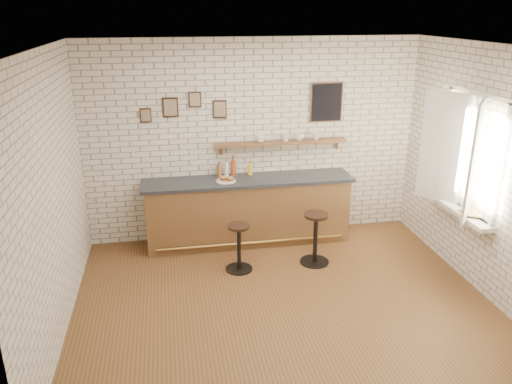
# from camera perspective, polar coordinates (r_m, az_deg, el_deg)

# --- Properties ---
(ground) EXTENTS (5.00, 5.00, 0.00)m
(ground) POSITION_cam_1_polar(r_m,az_deg,el_deg) (6.29, 2.99, -12.17)
(ground) COLOR brown
(ground) RESTS_ON ground
(bar_counter) EXTENTS (3.10, 0.65, 1.01)m
(bar_counter) POSITION_cam_1_polar(r_m,az_deg,el_deg) (7.51, -0.91, -2.12)
(bar_counter) COLOR brown
(bar_counter) RESTS_ON ground
(sandwich_plate) EXTENTS (0.28, 0.28, 0.01)m
(sandwich_plate) POSITION_cam_1_polar(r_m,az_deg,el_deg) (7.23, -3.44, 1.26)
(sandwich_plate) COLOR white
(sandwich_plate) RESTS_ON bar_counter
(ciabatta_sandwich) EXTENTS (0.21, 0.15, 0.07)m
(ciabatta_sandwich) POSITION_cam_1_polar(r_m,az_deg,el_deg) (7.22, -3.37, 1.56)
(ciabatta_sandwich) COLOR tan
(ciabatta_sandwich) RESTS_ON sandwich_plate
(potato_chips) EXTENTS (0.27, 0.18, 0.00)m
(potato_chips) POSITION_cam_1_polar(r_m,az_deg,el_deg) (7.23, -3.54, 1.31)
(potato_chips) COLOR gold
(potato_chips) RESTS_ON sandwich_plate
(bitters_bottle_brown) EXTENTS (0.07, 0.07, 0.22)m
(bitters_bottle_brown) POSITION_cam_1_polar(r_m,az_deg,el_deg) (7.43, -4.22, 2.45)
(bitters_bottle_brown) COLOR brown
(bitters_bottle_brown) RESTS_ON bar_counter
(bitters_bottle_white) EXTENTS (0.07, 0.07, 0.25)m
(bitters_bottle_white) POSITION_cam_1_polar(r_m,az_deg,el_deg) (7.43, -3.39, 2.58)
(bitters_bottle_white) COLOR white
(bitters_bottle_white) RESTS_ON bar_counter
(bitters_bottle_amber) EXTENTS (0.07, 0.07, 0.31)m
(bitters_bottle_amber) POSITION_cam_1_polar(r_m,az_deg,el_deg) (7.44, -2.61, 2.79)
(bitters_bottle_amber) COLOR #913F17
(bitters_bottle_amber) RESTS_ON bar_counter
(condiment_bottle_yellow) EXTENTS (0.07, 0.07, 0.21)m
(condiment_bottle_yellow) POSITION_cam_1_polar(r_m,az_deg,el_deg) (7.49, -0.66, 2.62)
(condiment_bottle_yellow) COLOR yellow
(condiment_bottle_yellow) RESTS_ON bar_counter
(bar_stool_left) EXTENTS (0.38, 0.38, 0.66)m
(bar_stool_left) POSITION_cam_1_polar(r_m,az_deg,el_deg) (6.77, -1.96, -6.19)
(bar_stool_left) COLOR black
(bar_stool_left) RESTS_ON ground
(bar_stool_right) EXTENTS (0.41, 0.41, 0.74)m
(bar_stool_right) POSITION_cam_1_polar(r_m,az_deg,el_deg) (6.98, 6.81, -5.11)
(bar_stool_right) COLOR black
(bar_stool_right) RESTS_ON ground
(wall_shelf) EXTENTS (2.00, 0.18, 0.18)m
(wall_shelf) POSITION_cam_1_polar(r_m,az_deg,el_deg) (7.49, 2.89, 5.63)
(wall_shelf) COLOR brown
(wall_shelf) RESTS_ON ground
(shelf_cup_a) EXTENTS (0.14, 0.14, 0.10)m
(shelf_cup_a) POSITION_cam_1_polar(r_m,az_deg,el_deg) (7.41, 0.52, 6.08)
(shelf_cup_a) COLOR white
(shelf_cup_a) RESTS_ON wall_shelf
(shelf_cup_b) EXTENTS (0.16, 0.16, 0.10)m
(shelf_cup_b) POSITION_cam_1_polar(r_m,az_deg,el_deg) (7.49, 3.43, 6.20)
(shelf_cup_b) COLOR white
(shelf_cup_b) RESTS_ON wall_shelf
(shelf_cup_c) EXTENTS (0.18, 0.18, 0.11)m
(shelf_cup_c) POSITION_cam_1_polar(r_m,az_deg,el_deg) (7.54, 4.96, 6.26)
(shelf_cup_c) COLOR white
(shelf_cup_c) RESTS_ON wall_shelf
(shelf_cup_d) EXTENTS (0.12, 0.12, 0.10)m
(shelf_cup_d) POSITION_cam_1_polar(r_m,az_deg,el_deg) (7.61, 6.90, 6.31)
(shelf_cup_d) COLOR white
(shelf_cup_d) RESTS_ON wall_shelf
(back_wall_decor) EXTENTS (2.96, 0.02, 0.56)m
(back_wall_decor) POSITION_cam_1_polar(r_m,az_deg,el_deg) (7.41, 1.50, 9.98)
(back_wall_decor) COLOR black
(back_wall_decor) RESTS_ON ground
(window_sill) EXTENTS (0.20, 1.35, 0.06)m
(window_sill) POSITION_cam_1_polar(r_m,az_deg,el_deg) (7.02, 22.02, -1.88)
(window_sill) COLOR white
(window_sill) RESTS_ON ground
(casement_window) EXTENTS (0.40, 1.30, 1.56)m
(casement_window) POSITION_cam_1_polar(r_m,az_deg,el_deg) (6.77, 22.54, 3.99)
(casement_window) COLOR white
(casement_window) RESTS_ON ground
(book_lower) EXTENTS (0.26, 0.29, 0.02)m
(book_lower) POSITION_cam_1_polar(r_m,az_deg,el_deg) (6.82, 22.85, -2.24)
(book_lower) COLOR tan
(book_lower) RESTS_ON window_sill
(book_upper) EXTENTS (0.26, 0.28, 0.02)m
(book_upper) POSITION_cam_1_polar(r_m,az_deg,el_deg) (6.79, 23.01, -2.18)
(book_upper) COLOR tan
(book_upper) RESTS_ON book_lower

